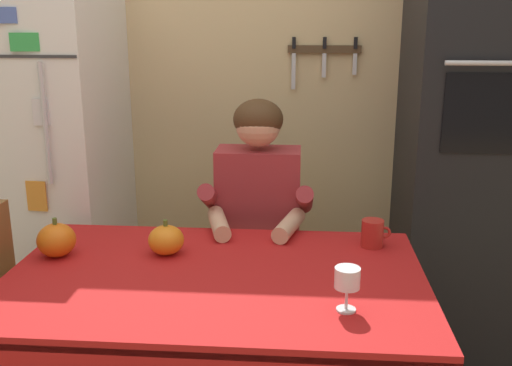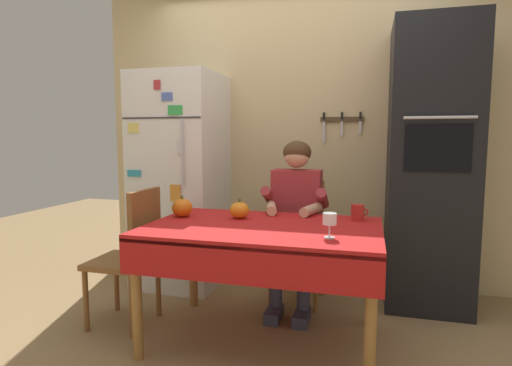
{
  "view_description": "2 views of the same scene",
  "coord_description": "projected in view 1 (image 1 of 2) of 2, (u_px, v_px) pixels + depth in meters",
  "views": [
    {
      "loc": [
        0.28,
        -1.71,
        1.56
      ],
      "look_at": [
        0.13,
        0.23,
        1.02
      ],
      "focal_mm": 41.53,
      "sensor_mm": 36.0,
      "label": 1
    },
    {
      "loc": [
        0.61,
        -2.28,
        1.27
      ],
      "look_at": [
        -0.07,
        0.18,
        0.99
      ],
      "focal_mm": 28.95,
      "sensor_mm": 36.0,
      "label": 2
    }
  ],
  "objects": [
    {
      "name": "refrigerator",
      "position": [
        44.0,
        163.0,
        2.83
      ],
      "size": [
        0.68,
        0.71,
        1.8
      ],
      "color": "white",
      "rests_on": "ground"
    },
    {
      "name": "pumpkin_large",
      "position": [
        56.0,
        240.0,
        2.11
      ],
      "size": [
        0.14,
        0.14,
        0.14
      ],
      "color": "orange",
      "rests_on": "dining_table"
    },
    {
      "name": "back_wall_assembly",
      "position": [
        258.0,
        73.0,
        3.02
      ],
      "size": [
        3.7,
        0.13,
        2.6
      ],
      "color": "#D1B784",
      "rests_on": "ground"
    },
    {
      "name": "coffee_mug",
      "position": [
        373.0,
        233.0,
        2.2
      ],
      "size": [
        0.11,
        0.08,
        0.1
      ],
      "color": "#B2231E",
      "rests_on": "dining_table"
    },
    {
      "name": "dining_table",
      "position": [
        214.0,
        300.0,
        1.97
      ],
      "size": [
        1.4,
        0.9,
        0.74
      ],
      "color": "#9E6B33",
      "rests_on": "ground"
    },
    {
      "name": "seated_person",
      "position": [
        257.0,
        220.0,
        2.53
      ],
      "size": [
        0.47,
        0.55,
        1.25
      ],
      "color": "#38384C",
      "rests_on": "ground"
    },
    {
      "name": "wine_glass",
      "position": [
        347.0,
        280.0,
        1.7
      ],
      "size": [
        0.07,
        0.07,
        0.13
      ],
      "color": "white",
      "rests_on": "dining_table"
    },
    {
      "name": "chair_behind_person",
      "position": [
        260.0,
        252.0,
        2.77
      ],
      "size": [
        0.4,
        0.4,
        0.93
      ],
      "color": "#9E6B33",
      "rests_on": "ground"
    },
    {
      "name": "wall_oven",
      "position": [
        472.0,
        137.0,
        2.68
      ],
      "size": [
        0.6,
        0.64,
        2.1
      ],
      "color": "black",
      "rests_on": "ground"
    },
    {
      "name": "pumpkin_medium",
      "position": [
        166.0,
        240.0,
        2.13
      ],
      "size": [
        0.13,
        0.13,
        0.13
      ],
      "color": "orange",
      "rests_on": "dining_table"
    }
  ]
}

